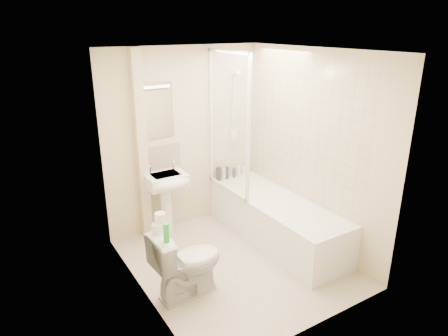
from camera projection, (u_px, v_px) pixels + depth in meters
floor at (235, 263)px, 4.68m from camera, size 2.50×2.50×0.00m
wall_back at (184, 140)px, 5.27m from camera, size 2.20×0.02×2.40m
wall_left at (138, 187)px, 3.73m from camera, size 0.02×2.50×2.40m
wall_right at (312, 151)px, 4.82m from camera, size 0.02×2.50×2.40m
ceiling at (237, 50)px, 3.87m from camera, size 2.20×2.50×0.02m
tile_back at (233, 117)px, 5.56m from camera, size 0.70×0.01×1.75m
tile_right at (301, 129)px, 4.89m from camera, size 0.01×2.10×1.75m
pipe_boxing at (141, 148)px, 4.92m from camera, size 0.12×0.12×2.40m
splashback at (159, 157)px, 5.14m from camera, size 0.60×0.02×0.30m
mirror at (156, 115)px, 4.95m from camera, size 0.46×0.01×0.60m
strip_light at (155, 85)px, 4.80m from camera, size 0.42×0.07×0.07m
bathtub at (276, 219)px, 5.11m from camera, size 0.70×2.10×0.55m
shower_screen at (228, 124)px, 5.02m from camera, size 0.04×0.92×1.80m
shower_fixture at (234, 109)px, 5.48m from camera, size 0.10×0.16×0.99m
pedestal_sink at (167, 187)px, 5.07m from camera, size 0.50×0.47×0.97m
bottle_black_a at (219, 174)px, 5.62m from camera, size 0.07×0.07×0.20m
bottle_white_a at (224, 174)px, 5.67m from camera, size 0.05×0.05×0.17m
bottle_black_b at (227, 173)px, 5.69m from camera, size 0.05×0.05×0.18m
bottle_blue at (234, 173)px, 5.76m from camera, size 0.05×0.05×0.14m
bottle_cream at (239, 171)px, 5.79m from camera, size 0.06×0.06×0.16m
bottle_white_b at (244, 171)px, 5.85m from camera, size 0.05×0.05×0.12m
bottle_green at (248, 171)px, 5.88m from camera, size 0.07×0.07×0.10m
toilet at (187, 262)px, 4.03m from camera, size 0.50×0.78×0.74m
toilet_roll_lower at (158, 229)px, 3.82m from camera, size 0.11×0.11×0.10m
toilet_roll_upper at (160, 218)px, 3.83m from camera, size 0.11×0.11×0.09m
green_bottle at (166, 233)px, 3.65m from camera, size 0.06×0.06×0.19m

